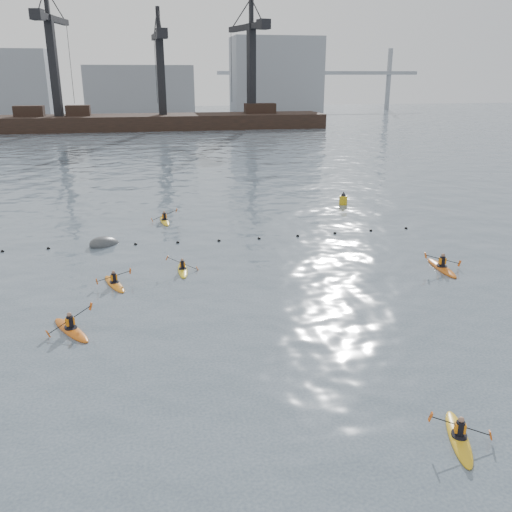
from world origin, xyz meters
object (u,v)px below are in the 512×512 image
(kayaker_3, at_px, (183,270))
(nav_buoy, at_px, (343,200))
(kayaker_4, at_px, (442,267))
(kayaker_0, at_px, (71,329))
(kayaker_2, at_px, (114,283))
(kayaker_1, at_px, (459,437))
(mooring_buoy, at_px, (105,245))
(kayaker_5, at_px, (165,221))

(kayaker_3, distance_m, nav_buoy, 22.20)
(kayaker_3, relative_size, kayaker_4, 0.79)
(kayaker_0, distance_m, kayaker_2, 6.01)
(kayaker_1, xyz_separation_m, mooring_buoy, (-13.15, 24.89, -0.10))
(kayaker_1, relative_size, kayaker_2, 1.00)
(kayaker_0, height_order, kayaker_3, kayaker_0)
(kayaker_4, bearing_deg, kayaker_3, -7.05)
(kayaker_1, distance_m, kayaker_3, 19.99)
(kayaker_0, bearing_deg, nav_buoy, 15.30)
(kayaker_5, height_order, mooring_buoy, kayaker_5)
(kayaker_3, height_order, kayaker_5, kayaker_5)
(kayaker_4, bearing_deg, kayaker_5, -39.12)
(kayaker_1, bearing_deg, mooring_buoy, 136.66)
(mooring_buoy, bearing_deg, kayaker_2, -82.43)
(kayaker_5, bearing_deg, kayaker_2, -109.96)
(kayaker_3, xyz_separation_m, nav_buoy, (16.05, 15.33, 0.33))
(kayaker_3, xyz_separation_m, kayaker_4, (16.05, -2.79, 0.02))
(kayaker_1, bearing_deg, kayaker_3, 132.41)
(kayaker_2, xyz_separation_m, kayaker_3, (4.06, 1.60, -0.01))
(kayaker_3, relative_size, nav_buoy, 2.10)
(kayaker_4, relative_size, nav_buoy, 2.67)
(kayaker_0, bearing_deg, kayaker_1, -69.26)
(kayaker_1, bearing_deg, kayaker_4, 81.43)
(kayaker_1, relative_size, kayaker_3, 1.09)
(kayaker_4, relative_size, mooring_buoy, 1.52)
(kayaker_5, bearing_deg, kayaker_1, -80.33)
(kayaker_0, height_order, kayaker_1, kayaker_0)
(kayaker_1, xyz_separation_m, kayaker_4, (8.05, 15.53, 0.02))
(kayaker_0, height_order, kayaker_2, kayaker_0)
(kayaker_0, bearing_deg, kayaker_5, 44.55)
(kayaker_3, bearing_deg, kayaker_2, -157.72)
(kayaker_0, xyz_separation_m, kayaker_5, (5.12, 19.58, -0.01))
(mooring_buoy, height_order, nav_buoy, nav_buoy)
(kayaker_5, distance_m, mooring_buoy, 7.20)
(nav_buoy, bearing_deg, mooring_buoy, -157.55)
(kayaker_1, distance_m, kayaker_5, 31.75)
(kayaker_4, distance_m, nav_buoy, 18.12)
(nav_buoy, bearing_deg, kayaker_0, -133.91)
(nav_buoy, bearing_deg, kayaker_1, -103.45)
(kayaker_3, xyz_separation_m, kayaker_5, (-0.67, 12.22, 0.01))
(kayaker_4, bearing_deg, kayaker_2, -0.59)
(kayaker_2, relative_size, kayaker_3, 1.08)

